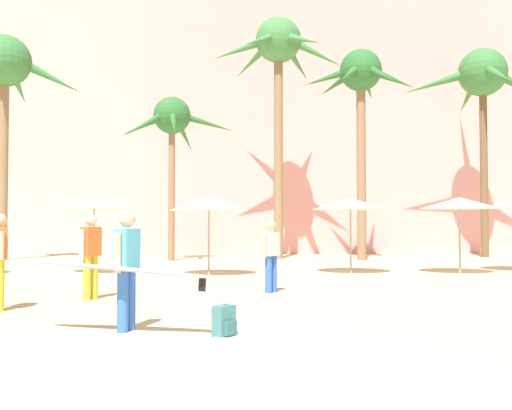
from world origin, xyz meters
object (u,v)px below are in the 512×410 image
at_px(person_mid_center, 271,253).
at_px(cafe_umbrella_1, 459,203).
at_px(palm_tree_far_left, 360,85).
at_px(palm_tree_center, 482,81).
at_px(cafe_umbrella_0, 209,203).
at_px(person_far_right, 91,252).
at_px(palm_tree_left, 5,72).
at_px(cafe_umbrella_2, 94,203).
at_px(palm_tree_right, 172,124).
at_px(person_mid_right, 126,266).
at_px(beach_towel, 282,336).
at_px(cafe_umbrella_4, 350,204).
at_px(backpack, 224,322).
at_px(palm_tree_far_right, 278,56).

bearing_deg(person_mid_center, cafe_umbrella_1, 74.33).
distance_m(palm_tree_far_left, palm_tree_center, 6.70).
bearing_deg(palm_tree_center, person_mid_center, -129.55).
relative_size(cafe_umbrella_1, person_mid_center, 1.50).
xyz_separation_m(cafe_umbrella_0, cafe_umbrella_1, (7.81, 0.11, 0.02)).
xyz_separation_m(cafe_umbrella_1, person_far_right, (-10.15, -5.74, -1.25)).
distance_m(palm_tree_left, cafe_umbrella_2, 11.08).
distance_m(palm_tree_right, cafe_umbrella_1, 12.59).
distance_m(palm_tree_center, person_mid_right, 24.45).
xyz_separation_m(palm_tree_far_left, person_mid_center, (-5.08, -11.98, -6.74)).
relative_size(beach_towel, person_far_right, 1.02).
bearing_deg(palm_tree_right, beach_towel, -81.02).
distance_m(palm_tree_far_left, person_far_right, 17.04).
xyz_separation_m(cafe_umbrella_1, person_mid_right, (-8.89, -9.53, -1.27)).
bearing_deg(cafe_umbrella_0, palm_tree_center, 35.59).
relative_size(cafe_umbrella_4, backpack, 5.84).
bearing_deg(palm_tree_center, backpack, -123.45).
height_order(palm_tree_right, cafe_umbrella_2, palm_tree_right).
distance_m(cafe_umbrella_4, beach_towel, 11.06).
relative_size(backpack, person_mid_right, 0.15).
bearing_deg(palm_tree_center, cafe_umbrella_0, -144.41).
relative_size(palm_tree_far_right, person_mid_right, 3.91).
bearing_deg(palm_tree_far_right, cafe_umbrella_4, -80.45).
xyz_separation_m(cafe_umbrella_0, cafe_umbrella_2, (-3.61, 1.06, 0.02)).
height_order(palm_tree_right, person_mid_right, palm_tree_right).
distance_m(palm_tree_center, beach_towel, 23.94).
bearing_deg(backpack, cafe_umbrella_4, 111.47).
bearing_deg(person_mid_right, cafe_umbrella_4, -96.92).
relative_size(palm_tree_center, cafe_umbrella_4, 4.05).
bearing_deg(cafe_umbrella_1, cafe_umbrella_0, -179.18).
height_order(palm_tree_far_right, person_mid_center, palm_tree_far_right).
bearing_deg(beach_towel, cafe_umbrella_1, 55.99).
bearing_deg(person_mid_right, cafe_umbrella_0, -74.27).
bearing_deg(cafe_umbrella_4, person_far_right, -138.08).
bearing_deg(person_mid_right, cafe_umbrella_2, -54.14).
bearing_deg(person_far_right, palm_tree_far_left, 87.30).
bearing_deg(person_mid_center, cafe_umbrella_4, 97.11).
bearing_deg(palm_tree_right, backpack, -83.52).
relative_size(palm_tree_left, cafe_umbrella_0, 4.10).
xyz_separation_m(palm_tree_right, person_mid_right, (0.59, -16.97, -4.93)).
height_order(palm_tree_far_right, backpack, palm_tree_far_right).
bearing_deg(palm_tree_far_left, palm_tree_right, 178.44).
xyz_separation_m(palm_tree_far_right, cafe_umbrella_2, (-6.67, -7.63, -7.04)).
relative_size(beach_towel, backpack, 4.20).
height_order(palm_tree_far_left, palm_tree_center, palm_tree_center).
bearing_deg(palm_tree_left, cafe_umbrella_1, -26.70).
xyz_separation_m(palm_tree_left, cafe_umbrella_2, (5.43, -7.53, -6.05)).
xyz_separation_m(palm_tree_left, backpack, (9.34, -18.41, -8.05)).
xyz_separation_m(person_mid_right, person_far_right, (-1.26, 3.79, 0.02)).
distance_m(beach_towel, person_mid_right, 2.39).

